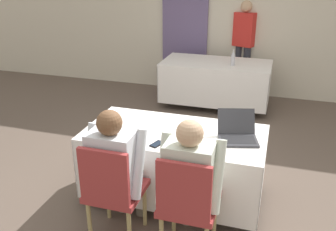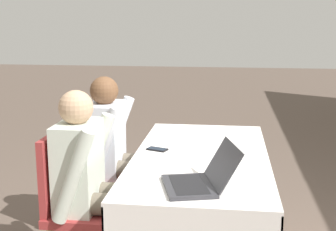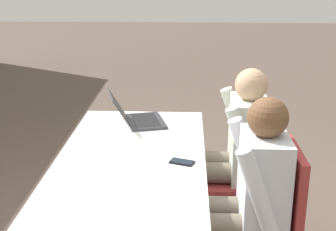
{
  "view_description": "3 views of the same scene",
  "coord_description": "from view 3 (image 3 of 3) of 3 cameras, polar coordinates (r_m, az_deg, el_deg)",
  "views": [
    {
      "loc": [
        0.86,
        -3.02,
        2.21
      ],
      "look_at": [
        0.0,
        -0.21,
        0.97
      ],
      "focal_mm": 40.0,
      "sensor_mm": 36.0,
      "label": 1
    },
    {
      "loc": [
        2.84,
        0.15,
        1.59
      ],
      "look_at": [
        0.0,
        -0.21,
        0.97
      ],
      "focal_mm": 50.0,
      "sensor_mm": 36.0,
      "label": 2
    },
    {
      "loc": [
        -2.44,
        -0.32,
        1.78
      ],
      "look_at": [
        0.0,
        -0.21,
        0.97
      ],
      "focal_mm": 50.0,
      "sensor_mm": 36.0,
      "label": 3
    }
  ],
  "objects": [
    {
      "name": "conference_table_near",
      "position": [
        2.75,
        -4.42,
        -8.29
      ],
      "size": [
        1.68,
        0.84,
        0.72
      ],
      "color": "white",
      "rests_on": "ground_plane"
    },
    {
      "name": "laptop",
      "position": [
        3.2,
        -3.72,
        -0.22
      ],
      "size": [
        0.42,
        0.43,
        0.22
      ],
      "rotation": [
        0.0,
        0.0,
        0.26
      ],
      "color": "#333338",
      "rests_on": "conference_table_near"
    },
    {
      "name": "cell_phone",
      "position": [
        2.59,
        1.73,
        -5.69
      ],
      "size": [
        0.11,
        0.15,
        0.01
      ],
      "rotation": [
        0.0,
        0.0,
        -0.35
      ],
      "color": "black",
      "rests_on": "conference_table_near"
    },
    {
      "name": "paper_beside_laptop",
      "position": [
        3.09,
        -6.42,
        -1.83
      ],
      "size": [
        0.3,
        0.35,
        0.0
      ],
      "rotation": [
        0.0,
        0.0,
        0.35
      ],
      "color": "white",
      "rests_on": "conference_table_near"
    },
    {
      "name": "chair_near_left",
      "position": [
        2.52,
        11.81,
        -12.55
      ],
      "size": [
        0.44,
        0.44,
        0.91
      ],
      "rotation": [
        0.0,
        0.0,
        3.14
      ],
      "color": "tan",
      "rests_on": "ground_plane"
    },
    {
      "name": "chair_near_right",
      "position": [
        3.06,
        10.04,
        -6.6
      ],
      "size": [
        0.44,
        0.44,
        0.91
      ],
      "rotation": [
        0.0,
        0.0,
        3.14
      ],
      "color": "tan",
      "rests_on": "ground_plane"
    },
    {
      "name": "person_checkered_shirt",
      "position": [
        2.43,
        9.6,
        -9.35
      ],
      "size": [
        0.5,
        0.52,
        1.17
      ],
      "rotation": [
        0.0,
        0.0,
        3.14
      ],
      "color": "#665B4C",
      "rests_on": "ground_plane"
    },
    {
      "name": "person_white_shirt",
      "position": [
        2.99,
        8.23,
        -3.82
      ],
      "size": [
        0.5,
        0.52,
        1.17
      ],
      "rotation": [
        0.0,
        0.0,
        3.14
      ],
      "color": "#665B4C",
      "rests_on": "ground_plane"
    }
  ]
}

